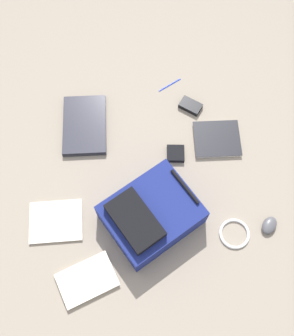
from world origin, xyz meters
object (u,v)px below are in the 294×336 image
at_px(book_manual, 217,139).
at_px(cable_coil, 234,234).
at_px(earbud_pouch, 176,154).
at_px(computer_mouse, 269,225).
at_px(pen_black, 170,85).
at_px(book_red, 56,221).
at_px(backpack, 150,215).
at_px(book_comic, 87,280).
at_px(laptop, 85,125).
at_px(power_brick, 191,106).

xyz_separation_m(book_manual, cable_coil, (0.50, -0.11, -0.00)).
relative_size(cable_coil, earbud_pouch, 1.66).
bearing_deg(computer_mouse, cable_coil, 46.25).
bearing_deg(earbud_pouch, pen_black, 164.43).
xyz_separation_m(book_manual, computer_mouse, (0.51, 0.06, 0.01)).
height_order(book_red, computer_mouse, computer_mouse).
bearing_deg(book_red, backpack, 72.78).
distance_m(backpack, earbud_pouch, 0.38).
relative_size(book_red, book_manual, 1.03).
height_order(book_comic, earbud_pouch, earbud_pouch).
relative_size(book_comic, book_manual, 0.96).
height_order(book_comic, computer_mouse, computer_mouse).
relative_size(laptop, cable_coil, 2.66).
xyz_separation_m(backpack, book_red, (-0.14, -0.44, -0.08)).
bearing_deg(book_comic, book_red, -167.35).
xyz_separation_m(book_red, cable_coil, (0.33, 0.80, 0.00)).
xyz_separation_m(computer_mouse, cable_coil, (-0.02, -0.17, -0.01)).
relative_size(computer_mouse, earbud_pouch, 1.05).
xyz_separation_m(laptop, computer_mouse, (0.81, 0.70, 0.00)).
xyz_separation_m(power_brick, pen_black, (-0.17, -0.06, -0.01)).
distance_m(cable_coil, power_brick, 0.73).
bearing_deg(pen_black, laptop, -78.94).
height_order(book_red, power_brick, power_brick).
xyz_separation_m(laptop, earbud_pouch, (0.31, 0.40, -0.00)).
xyz_separation_m(cable_coil, earbud_pouch, (-0.48, -0.13, 0.01)).
height_order(book_comic, pen_black, book_comic).
height_order(laptop, computer_mouse, computer_mouse).
bearing_deg(pen_black, backpack, -26.68).
height_order(book_manual, cable_coil, book_manual).
distance_m(backpack, book_red, 0.47).
bearing_deg(laptop, book_red, -30.40).
distance_m(laptop, computer_mouse, 1.07).
bearing_deg(cable_coil, earbud_pouch, -165.23).
distance_m(computer_mouse, earbud_pouch, 0.58).
height_order(power_brick, pen_black, power_brick).
distance_m(book_comic, computer_mouse, 0.90).
bearing_deg(earbud_pouch, book_manual, 93.50).
xyz_separation_m(laptop, pen_black, (-0.10, 0.52, -0.01)).
height_order(laptop, book_red, laptop).
relative_size(backpack, book_manual, 1.71).
bearing_deg(power_brick, computer_mouse, 9.57).
height_order(cable_coil, earbud_pouch, earbud_pouch).
relative_size(book_red, computer_mouse, 3.16).
relative_size(book_red, book_comic, 1.07).
height_order(backpack, cable_coil, backpack).
bearing_deg(book_manual, computer_mouse, 7.11).
distance_m(book_red, cable_coil, 0.87).
height_order(laptop, book_comic, laptop).
relative_size(power_brick, earbud_pouch, 1.29).
bearing_deg(cable_coil, backpack, -118.31).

